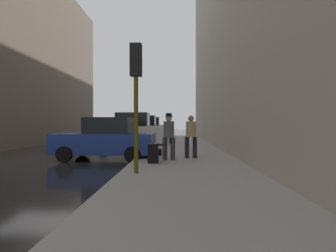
# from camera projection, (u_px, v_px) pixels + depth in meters

# --- Properties ---
(ground_plane) EXTENTS (120.00, 120.00, 0.00)m
(ground_plane) POSITION_uv_depth(u_px,v_px,m) (37.00, 161.00, 10.61)
(ground_plane) COLOR black
(sidewalk) EXTENTS (4.00, 40.00, 0.15)m
(sidewalk) POSITION_uv_depth(u_px,v_px,m) (185.00, 160.00, 10.45)
(sidewalk) COLOR gray
(sidewalk) RESTS_ON ground_plane
(parked_blue_sedan) EXTENTS (4.26, 2.18, 1.79)m
(parked_blue_sedan) POSITION_uv_depth(u_px,v_px,m) (106.00, 140.00, 11.19)
(parked_blue_sedan) COLOR navy
(parked_blue_sedan) RESTS_ON ground_plane
(parked_white_van) EXTENTS (4.64, 2.13, 2.25)m
(parked_white_van) POSITION_uv_depth(u_px,v_px,m) (131.00, 131.00, 17.40)
(parked_white_van) COLOR silver
(parked_white_van) RESTS_ON ground_plane
(parked_bronze_suv) EXTENTS (4.64, 2.13, 2.25)m
(parked_bronze_suv) POSITION_uv_depth(u_px,v_px,m) (142.00, 129.00, 23.40)
(parked_bronze_suv) COLOR brown
(parked_bronze_suv) RESTS_ON ground_plane
(parked_black_suv) EXTENTS (4.62, 2.09, 2.25)m
(parked_black_suv) POSITION_uv_depth(u_px,v_px,m) (148.00, 128.00, 29.09)
(parked_black_suv) COLOR black
(parked_black_suv) RESTS_ON ground_plane
(fire_hydrant) EXTENTS (0.42, 0.22, 0.70)m
(fire_hydrant) POSITION_uv_depth(u_px,v_px,m) (153.00, 143.00, 13.63)
(fire_hydrant) COLOR red
(fire_hydrant) RESTS_ON sidewalk
(traffic_light) EXTENTS (0.32, 0.32, 3.60)m
(traffic_light) POSITION_uv_depth(u_px,v_px,m) (136.00, 80.00, 7.29)
(traffic_light) COLOR #514C0F
(traffic_light) RESTS_ON sidewalk
(pedestrian_with_beanie) EXTENTS (0.53, 0.50, 1.78)m
(pedestrian_with_beanie) POSITION_uv_depth(u_px,v_px,m) (169.00, 134.00, 9.97)
(pedestrian_with_beanie) COLOR #333338
(pedestrian_with_beanie) RESTS_ON sidewalk
(pedestrian_in_tan_coat) EXTENTS (0.52, 0.44, 1.71)m
(pedestrian_in_tan_coat) POSITION_uv_depth(u_px,v_px,m) (191.00, 134.00, 10.53)
(pedestrian_in_tan_coat) COLOR black
(pedestrian_in_tan_coat) RESTS_ON sidewalk
(pedestrian_with_fedora) EXTENTS (0.53, 0.50, 1.78)m
(pedestrian_with_fedora) POSITION_uv_depth(u_px,v_px,m) (168.00, 129.00, 18.23)
(pedestrian_with_fedora) COLOR black
(pedestrian_with_fedora) RESTS_ON sidewalk
(rolling_suitcase) EXTENTS (0.38, 0.57, 1.04)m
(rolling_suitcase) POSITION_uv_depth(u_px,v_px,m) (153.00, 153.00, 9.28)
(rolling_suitcase) COLOR black
(rolling_suitcase) RESTS_ON sidewalk
(duffel_bag) EXTENTS (0.32, 0.44, 0.28)m
(duffel_bag) POSITION_uv_depth(u_px,v_px,m) (158.00, 152.00, 11.48)
(duffel_bag) COLOR black
(duffel_bag) RESTS_ON sidewalk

